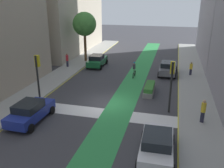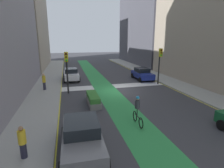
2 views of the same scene
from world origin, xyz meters
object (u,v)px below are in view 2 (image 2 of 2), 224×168
(median_planter, at_px, (93,99))
(car_grey_right_far, at_px, (82,136))
(car_white_right_near, at_px, (71,74))
(car_blue_left_near, at_px, (142,74))
(traffic_signal_near_right, at_px, (67,65))
(pedestrian_sidewalk_right_a, at_px, (44,82))
(pedestrian_sidewalk_right_b, at_px, (22,142))
(traffic_signal_near_left, at_px, (160,59))
(cyclist_in_lane, at_px, (138,110))

(median_planter, bearing_deg, car_grey_right_far, 77.14)
(car_white_right_near, relative_size, car_blue_left_near, 1.00)
(car_blue_left_near, bearing_deg, traffic_signal_near_right, 23.19)
(traffic_signal_near_right, xyz_separation_m, car_white_right_near, (-0.50, -6.23, -2.12))
(pedestrian_sidewalk_right_a, bearing_deg, car_grey_right_far, 104.12)
(traffic_signal_near_right, height_order, car_blue_left_near, traffic_signal_near_right)
(car_grey_right_far, bearing_deg, median_planter, -102.86)
(car_blue_left_near, height_order, pedestrian_sidewalk_right_b, pedestrian_sidewalk_right_b)
(pedestrian_sidewalk_right_b, bearing_deg, car_white_right_near, -98.94)
(car_grey_right_far, distance_m, car_blue_left_near, 17.15)
(traffic_signal_near_right, distance_m, pedestrian_sidewalk_right_a, 3.37)
(car_grey_right_far, bearing_deg, car_blue_left_near, -123.19)
(traffic_signal_near_left, height_order, car_white_right_near, traffic_signal_near_left)
(car_grey_right_far, height_order, median_planter, car_grey_right_far)
(traffic_signal_near_left, xyz_separation_m, pedestrian_sidewalk_right_a, (13.16, -0.17, -1.97))
(pedestrian_sidewalk_right_b, bearing_deg, traffic_signal_near_right, -101.56)
(car_grey_right_far, bearing_deg, pedestrian_sidewalk_right_a, -75.88)
(car_white_right_near, bearing_deg, pedestrian_sidewalk_right_b, 81.06)
(car_grey_right_far, xyz_separation_m, cyclist_in_lane, (-3.70, -2.10, 0.17))
(car_grey_right_far, height_order, pedestrian_sidewalk_right_b, pedestrian_sidewalk_right_b)
(car_grey_right_far, distance_m, cyclist_in_lane, 4.25)
(traffic_signal_near_left, bearing_deg, pedestrian_sidewalk_right_a, -0.73)
(traffic_signal_near_left, relative_size, car_white_right_near, 1.01)
(pedestrian_sidewalk_right_a, bearing_deg, car_white_right_near, -121.28)
(traffic_signal_near_right, bearing_deg, car_grey_right_far, 92.91)
(pedestrian_sidewalk_right_b, bearing_deg, traffic_signal_near_left, -138.28)
(cyclist_in_lane, relative_size, pedestrian_sidewalk_right_b, 1.22)
(cyclist_in_lane, bearing_deg, car_grey_right_far, 29.55)
(car_white_right_near, distance_m, pedestrian_sidewalk_right_b, 16.58)
(car_blue_left_near, relative_size, pedestrian_sidewalk_right_a, 2.43)
(traffic_signal_near_right, height_order, pedestrian_sidewalk_right_a, traffic_signal_near_right)
(car_grey_right_far, height_order, pedestrian_sidewalk_right_a, pedestrian_sidewalk_right_a)
(car_white_right_near, bearing_deg, car_blue_left_near, 168.07)
(car_blue_left_near, relative_size, cyclist_in_lane, 2.28)
(traffic_signal_near_right, relative_size, cyclist_in_lane, 2.24)
(traffic_signal_near_right, distance_m, pedestrian_sidewalk_right_b, 10.56)
(traffic_signal_near_left, distance_m, pedestrian_sidewalk_right_a, 13.30)
(traffic_signal_near_left, xyz_separation_m, pedestrian_sidewalk_right_b, (12.84, 11.45, -2.10))
(traffic_signal_near_left, xyz_separation_m, median_planter, (8.78, 4.96, -2.61))
(car_white_right_near, distance_m, car_grey_right_far, 16.34)
(traffic_signal_near_right, height_order, median_planter, traffic_signal_near_right)
(cyclist_in_lane, height_order, pedestrian_sidewalk_right_a, pedestrian_sidewalk_right_a)
(pedestrian_sidewalk_right_b, bearing_deg, cyclist_in_lane, -161.20)
(car_blue_left_near, bearing_deg, median_planter, 44.97)
(traffic_signal_near_left, bearing_deg, car_white_right_near, -25.69)
(median_planter, bearing_deg, pedestrian_sidewalk_right_a, -49.47)
(cyclist_in_lane, relative_size, median_planter, 0.60)
(median_planter, bearing_deg, traffic_signal_near_right, -61.56)
(traffic_signal_near_right, bearing_deg, pedestrian_sidewalk_right_a, -31.35)
(traffic_signal_near_right, xyz_separation_m, pedestrian_sidewalk_right_a, (2.40, -1.46, -1.87))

